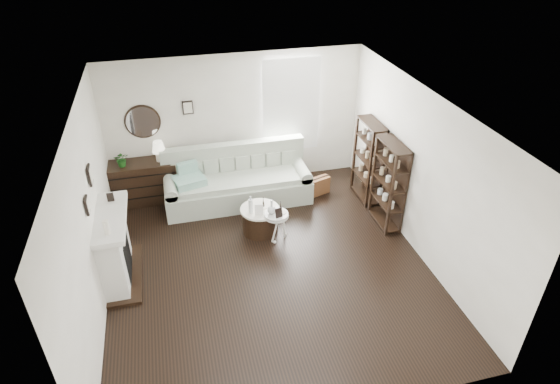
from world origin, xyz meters
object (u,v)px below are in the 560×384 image
object	(u,v)px
sofa	(237,183)
pedestal_table	(276,216)
dresser	(144,182)
drum_table	(260,220)

from	to	relation	value
sofa	pedestal_table	bearing A→B (deg)	-72.77
pedestal_table	dresser	bearing A→B (deg)	140.61
sofa	drum_table	distance (m)	1.18
dresser	drum_table	xyz separation A→B (m)	(1.96, -1.53, -0.18)
sofa	drum_table	size ratio (longest dim) A/B	4.06
drum_table	pedestal_table	bearing A→B (deg)	-49.28
sofa	dresser	bearing A→B (deg)	167.66
dresser	drum_table	world-z (taller)	dresser
sofa	drum_table	bearing A→B (deg)	-79.67
dresser	pedestal_table	size ratio (longest dim) A/B	2.45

